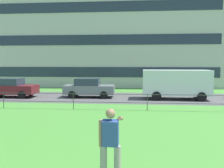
# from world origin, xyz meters

# --- Properties ---
(street_strip) EXTENTS (80.00, 6.20, 0.01)m
(street_strip) POSITION_xyz_m (0.00, 18.93, 0.00)
(street_strip) COLOR #565454
(street_strip) RESTS_ON ground
(park_fence) EXTENTS (30.84, 0.04, 1.00)m
(park_fence) POSITION_xyz_m (-0.00, 13.81, 0.67)
(park_fence) COLOR #333833
(park_fence) RESTS_ON ground
(person_thrower) EXTENTS (0.54, 0.75, 1.78)m
(person_thrower) POSITION_xyz_m (0.88, 5.08, 0.96)
(person_thrower) COLOR gray
(person_thrower) RESTS_ON ground
(car_maroon_far_right) EXTENTS (4.02, 1.85, 1.54)m
(car_maroon_far_right) POSITION_xyz_m (-8.50, 18.36, 0.78)
(car_maroon_far_right) COLOR maroon
(car_maroon_far_right) RESTS_ON ground
(car_grey_right) EXTENTS (4.04, 1.88, 1.54)m
(car_grey_right) POSITION_xyz_m (-2.19, 18.84, 0.78)
(car_grey_right) COLOR slate
(car_grey_right) RESTS_ON ground
(panel_van_center) EXTENTS (5.06, 2.22, 2.24)m
(panel_van_center) POSITION_xyz_m (4.63, 18.44, 1.27)
(panel_van_center) COLOR white
(panel_van_center) RESTS_ON ground
(apartment_building_background) EXTENTS (30.78, 12.92, 17.97)m
(apartment_building_background) POSITION_xyz_m (-2.36, 32.38, 8.99)
(apartment_building_background) COLOR beige
(apartment_building_background) RESTS_ON ground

